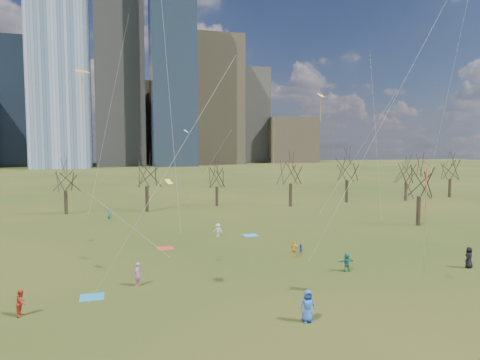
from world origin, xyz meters
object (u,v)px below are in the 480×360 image
object	(u,v)px
blanket_crimson	(165,248)
person_4	(294,249)
person_2	(21,303)
person_0	(308,306)
blanket_navy	(250,235)
blanket_teal	(92,297)

from	to	relation	value
blanket_crimson	person_4	bearing A→B (deg)	-32.69
person_2	person_4	world-z (taller)	person_2
blanket_crimson	person_4	world-z (taller)	person_4
blanket_crimson	person_0	xyz separation A→B (m)	(5.95, -20.63, 0.94)
blanket_navy	blanket_crimson	world-z (taller)	same
person_0	blanket_navy	bearing A→B (deg)	85.92
person_4	blanket_crimson	bearing A→B (deg)	11.87
blanket_teal	person_2	distance (m)	4.57
person_0	person_2	size ratio (longest dim) A/B	1.18
blanket_navy	person_0	xyz separation A→B (m)	(-4.26, -24.22, 0.94)
blanket_teal	person_2	bearing A→B (deg)	-151.59
person_0	person_2	xyz separation A→B (m)	(-16.34, 5.80, -0.15)
blanket_teal	blanket_crimson	size ratio (longest dim) A/B	1.00
blanket_teal	blanket_navy	world-z (taller)	same
blanket_navy	person_4	bearing A→B (deg)	-85.53
blanket_teal	person_2	xyz separation A→B (m)	(-3.95, -2.14, 0.80)
blanket_navy	person_2	bearing A→B (deg)	-138.20
blanket_crimson	person_2	xyz separation A→B (m)	(-10.38, -14.83, 0.80)
blanket_crimson	person_4	xyz separation A→B (m)	(11.05, -7.09, 0.78)
person_0	blanket_teal	bearing A→B (deg)	153.22
blanket_navy	person_2	xyz separation A→B (m)	(-20.60, -18.41, 0.80)
person_0	person_4	xyz separation A→B (m)	(5.09, 13.54, -0.16)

